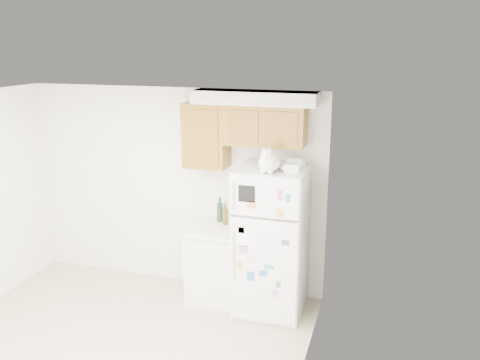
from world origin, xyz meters
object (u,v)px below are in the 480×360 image
at_px(storage_box_back, 296,162).
at_px(bottle_green, 220,209).
at_px(cat, 269,162).
at_px(storage_box_front, 292,168).
at_px(bottle_amber, 225,214).
at_px(base_counter, 216,262).
at_px(refrigerator, 271,241).

bearing_deg(storage_box_back, bottle_green, 179.16).
distance_m(cat, storage_box_back, 0.39).
height_order(cat, bottle_green, cat).
xyz_separation_m(storage_box_front, bottle_amber, (-0.84, 0.30, -0.69)).
bearing_deg(cat, base_counter, 159.52).
bearing_deg(storage_box_front, cat, -167.74).
xyz_separation_m(cat, storage_box_back, (0.22, 0.31, -0.06)).
bearing_deg(refrigerator, cat, -87.37).
relative_size(base_counter, storage_box_back, 5.11).
distance_m(cat, bottle_amber, 1.04).
height_order(base_counter, storage_box_back, storage_box_back).
distance_m(refrigerator, storage_box_back, 0.94).
xyz_separation_m(storage_box_back, bottle_green, (-0.93, 0.13, -0.67)).
bearing_deg(refrigerator, base_counter, 173.90).
relative_size(base_counter, cat, 2.23).
bearing_deg(storage_box_back, refrigerator, -144.89).
distance_m(refrigerator, cat, 0.98).
relative_size(cat, bottle_amber, 1.54).
bearing_deg(refrigerator, storage_box_back, 27.91).
bearing_deg(base_counter, storage_box_front, -11.98).
height_order(refrigerator, storage_box_front, storage_box_front).
height_order(bottle_green, bottle_amber, bottle_green).
height_order(base_counter, storage_box_front, storage_box_front).
distance_m(storage_box_back, bottle_green, 1.16).
distance_m(refrigerator, storage_box_front, 0.93).
relative_size(refrigerator, cat, 4.12).
height_order(base_counter, cat, cat).
relative_size(refrigerator, base_counter, 1.85).
xyz_separation_m(storage_box_back, storage_box_front, (0.01, -0.25, -0.01)).
xyz_separation_m(refrigerator, bottle_amber, (-0.60, 0.18, 0.20)).
xyz_separation_m(bottle_green, bottle_amber, (0.09, -0.08, -0.02)).
height_order(cat, bottle_amber, cat).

